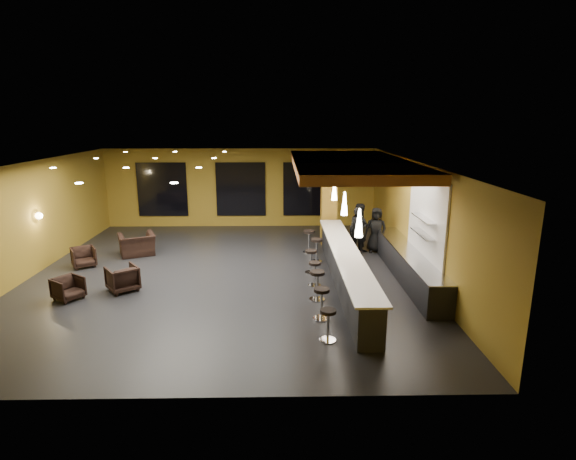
{
  "coord_description": "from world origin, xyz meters",
  "views": [
    {
      "loc": [
        1.73,
        -13.5,
        4.81
      ],
      "look_at": [
        2.0,
        0.5,
        1.3
      ],
      "focal_mm": 28.0,
      "sensor_mm": 36.0,
      "label": 1
    }
  ],
  "objects_px": {
    "prep_counter": "(408,265)",
    "column": "(329,199)",
    "bar_stool_4": "(311,258)",
    "bar_stool_0": "(328,321)",
    "armchair_c": "(84,257)",
    "bar_counter": "(345,268)",
    "staff_b": "(361,228)",
    "pendant_1": "(344,204)",
    "staff_a": "(358,232)",
    "armchair_b": "(122,278)",
    "bar_stool_2": "(317,282)",
    "bar_stool_5": "(317,247)",
    "bar_stool_6": "(309,239)",
    "pendant_2": "(334,190)",
    "pendant_0": "(359,223)",
    "armchair_a": "(68,288)",
    "bar_stool_1": "(321,299)",
    "armchair_d": "(137,245)",
    "staff_c": "(376,230)",
    "bar_stool_3": "(315,271)"
  },
  "relations": [
    {
      "from": "pendant_1",
      "to": "staff_a",
      "type": "height_order",
      "value": "pendant_1"
    },
    {
      "from": "bar_stool_2",
      "to": "bar_stool_0",
      "type": "bearing_deg",
      "value": -88.83
    },
    {
      "from": "staff_b",
      "to": "bar_stool_4",
      "type": "relative_size",
      "value": 2.4
    },
    {
      "from": "bar_stool_2",
      "to": "staff_b",
      "type": "bearing_deg",
      "value": 66.25
    },
    {
      "from": "prep_counter",
      "to": "armchair_a",
      "type": "height_order",
      "value": "prep_counter"
    },
    {
      "from": "column",
      "to": "pendant_2",
      "type": "bearing_deg",
      "value": -90.0
    },
    {
      "from": "armchair_c",
      "to": "bar_stool_3",
      "type": "bearing_deg",
      "value": -45.52
    },
    {
      "from": "staff_b",
      "to": "armchair_b",
      "type": "distance_m",
      "value": 8.29
    },
    {
      "from": "armchair_c",
      "to": "bar_stool_4",
      "type": "bearing_deg",
      "value": -37.26
    },
    {
      "from": "bar_counter",
      "to": "bar_stool_1",
      "type": "distance_m",
      "value": 2.51
    },
    {
      "from": "column",
      "to": "armchair_b",
      "type": "relative_size",
      "value": 4.36
    },
    {
      "from": "armchair_b",
      "to": "staff_a",
      "type": "bearing_deg",
      "value": 166.91
    },
    {
      "from": "bar_stool_1",
      "to": "bar_stool_2",
      "type": "xyz_separation_m",
      "value": [
        -0.01,
        1.2,
        0.01
      ]
    },
    {
      "from": "pendant_2",
      "to": "bar_stool_2",
      "type": "relative_size",
      "value": 0.85
    },
    {
      "from": "bar_stool_5",
      "to": "bar_stool_6",
      "type": "relative_size",
      "value": 0.99
    },
    {
      "from": "armchair_c",
      "to": "bar_stool_0",
      "type": "xyz_separation_m",
      "value": [
        7.55,
        -5.25,
        0.14
      ]
    },
    {
      "from": "pendant_0",
      "to": "staff_a",
      "type": "bearing_deg",
      "value": 79.99
    },
    {
      "from": "prep_counter",
      "to": "column",
      "type": "bearing_deg",
      "value": 116.0
    },
    {
      "from": "bar_stool_0",
      "to": "bar_stool_1",
      "type": "bearing_deg",
      "value": 92.14
    },
    {
      "from": "bar_counter",
      "to": "column",
      "type": "xyz_separation_m",
      "value": [
        0.0,
        4.6,
        1.25
      ]
    },
    {
      "from": "prep_counter",
      "to": "bar_stool_0",
      "type": "bearing_deg",
      "value": -125.98
    },
    {
      "from": "armchair_a",
      "to": "bar_stool_0",
      "type": "distance_m",
      "value": 7.25
    },
    {
      "from": "bar_counter",
      "to": "armchair_b",
      "type": "height_order",
      "value": "bar_counter"
    },
    {
      "from": "prep_counter",
      "to": "staff_a",
      "type": "bearing_deg",
      "value": 115.32
    },
    {
      "from": "bar_stool_5",
      "to": "armchair_c",
      "type": "bearing_deg",
      "value": -177.48
    },
    {
      "from": "prep_counter",
      "to": "pendant_0",
      "type": "height_order",
      "value": "pendant_0"
    },
    {
      "from": "bar_stool_4",
      "to": "pendant_0",
      "type": "bearing_deg",
      "value": -72.96
    },
    {
      "from": "prep_counter",
      "to": "column",
      "type": "height_order",
      "value": "column"
    },
    {
      "from": "pendant_0",
      "to": "armchair_d",
      "type": "bearing_deg",
      "value": 144.17
    },
    {
      "from": "bar_stool_4",
      "to": "bar_stool_0",
      "type": "bearing_deg",
      "value": -89.15
    },
    {
      "from": "armchair_c",
      "to": "bar_stool_3",
      "type": "xyz_separation_m",
      "value": [
        7.52,
        -1.89,
        0.13
      ]
    },
    {
      "from": "armchair_b",
      "to": "armchair_d",
      "type": "distance_m",
      "value": 3.49
    },
    {
      "from": "bar_counter",
      "to": "bar_stool_2",
      "type": "distance_m",
      "value": 1.46
    },
    {
      "from": "bar_counter",
      "to": "column",
      "type": "distance_m",
      "value": 4.77
    },
    {
      "from": "bar_counter",
      "to": "staff_a",
      "type": "xyz_separation_m",
      "value": [
        0.86,
        2.9,
        0.38
      ]
    },
    {
      "from": "pendant_2",
      "to": "bar_stool_6",
      "type": "xyz_separation_m",
      "value": [
        -0.85,
        0.25,
        -1.81
      ]
    },
    {
      "from": "bar_stool_4",
      "to": "bar_stool_6",
      "type": "relative_size",
      "value": 0.9
    },
    {
      "from": "column",
      "to": "bar_stool_2",
      "type": "bearing_deg",
      "value": -99.04
    },
    {
      "from": "pendant_1",
      "to": "armchair_b",
      "type": "distance_m",
      "value": 6.76
    },
    {
      "from": "bar_counter",
      "to": "staff_b",
      "type": "height_order",
      "value": "staff_b"
    },
    {
      "from": "armchair_d",
      "to": "column",
      "type": "bearing_deg",
      "value": 168.21
    },
    {
      "from": "bar_stool_3",
      "to": "armchair_a",
      "type": "bearing_deg",
      "value": -172.57
    },
    {
      "from": "armchair_b",
      "to": "armchair_c",
      "type": "height_order",
      "value": "armchair_b"
    },
    {
      "from": "armchair_a",
      "to": "bar_stool_0",
      "type": "height_order",
      "value": "bar_stool_0"
    },
    {
      "from": "staff_c",
      "to": "armchair_b",
      "type": "distance_m",
      "value": 8.82
    },
    {
      "from": "pendant_0",
      "to": "armchair_a",
      "type": "relative_size",
      "value": 1.01
    },
    {
      "from": "prep_counter",
      "to": "armchair_d",
      "type": "distance_m",
      "value": 9.41
    },
    {
      "from": "pendant_2",
      "to": "armchair_a",
      "type": "xyz_separation_m",
      "value": [
        -7.67,
        -3.96,
        -2.04
      ]
    },
    {
      "from": "pendant_1",
      "to": "armchair_a",
      "type": "xyz_separation_m",
      "value": [
        -7.67,
        -1.46,
        -2.04
      ]
    },
    {
      "from": "staff_a",
      "to": "armchair_d",
      "type": "relative_size",
      "value": 1.46
    }
  ]
}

